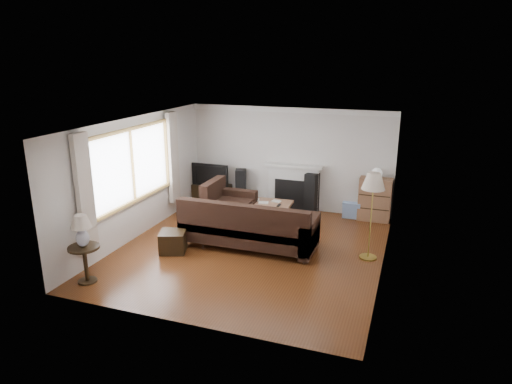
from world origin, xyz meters
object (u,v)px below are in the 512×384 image
(tv_stand, at_px, (212,193))
(coffee_table, at_px, (265,212))
(sectional_sofa, at_px, (249,224))
(floor_lamp, at_px, (371,217))
(bookshelf, at_px, (375,199))
(side_table, at_px, (86,264))

(tv_stand, relative_size, coffee_table, 0.79)
(sectional_sofa, height_order, floor_lamp, floor_lamp)
(bookshelf, height_order, side_table, bookshelf)
(tv_stand, relative_size, bookshelf, 0.96)
(tv_stand, bearing_deg, sectional_sofa, -51.23)
(side_table, bearing_deg, sectional_sofa, 48.39)
(tv_stand, distance_m, sectional_sofa, 3.03)
(sectional_sofa, relative_size, side_table, 4.47)
(coffee_table, distance_m, floor_lamp, 2.82)
(floor_lamp, bearing_deg, coffee_table, 153.51)
(floor_lamp, bearing_deg, sectional_sofa, -174.43)
(side_table, bearing_deg, coffee_table, 63.29)
(coffee_table, bearing_deg, sectional_sofa, -86.15)
(tv_stand, height_order, side_table, side_table)
(sectional_sofa, xyz_separation_m, side_table, (-2.06, -2.32, -0.14))
(floor_lamp, distance_m, side_table, 5.08)
(coffee_table, bearing_deg, floor_lamp, -28.82)
(side_table, bearing_deg, floor_lamp, 30.18)
(floor_lamp, bearing_deg, bookshelf, 93.03)
(coffee_table, xyz_separation_m, side_table, (-1.90, -3.77, 0.08))
(bookshelf, bearing_deg, floor_lamp, -86.97)
(tv_stand, height_order, coffee_table, tv_stand)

